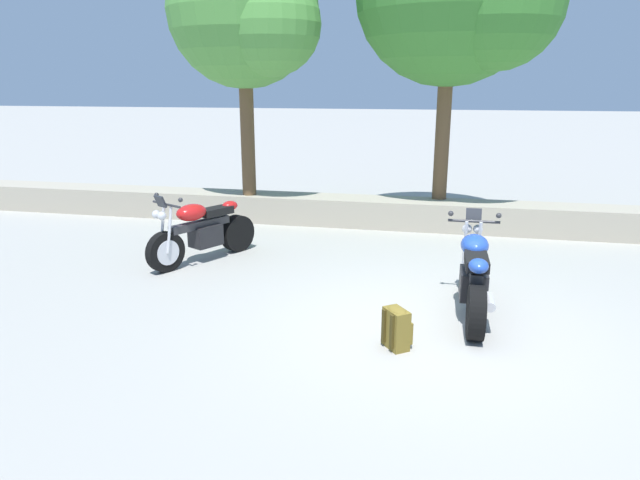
{
  "coord_description": "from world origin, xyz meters",
  "views": [
    {
      "loc": [
        0.06,
        -6.17,
        2.75
      ],
      "look_at": [
        -1.52,
        1.2,
        0.65
      ],
      "focal_mm": 31.43,
      "sensor_mm": 36.0,
      "label": 1
    }
  ],
  "objects_px": {
    "leafy_tree_far_left": "(249,14)",
    "motorcycle_red_near_left": "(202,232)",
    "rider_backpack": "(397,327)",
    "motorcycle_blue_centre": "(474,276)"
  },
  "relations": [
    {
      "from": "rider_backpack",
      "to": "leafy_tree_far_left",
      "type": "relative_size",
      "value": 0.09
    },
    {
      "from": "motorcycle_red_near_left",
      "to": "leafy_tree_far_left",
      "type": "distance_m",
      "value": 4.48
    },
    {
      "from": "motorcycle_blue_centre",
      "to": "rider_backpack",
      "type": "relative_size",
      "value": 4.39
    },
    {
      "from": "motorcycle_red_near_left",
      "to": "motorcycle_blue_centre",
      "type": "distance_m",
      "value": 4.34
    },
    {
      "from": "motorcycle_red_near_left",
      "to": "rider_backpack",
      "type": "height_order",
      "value": "motorcycle_red_near_left"
    },
    {
      "from": "leafy_tree_far_left",
      "to": "motorcycle_red_near_left",
      "type": "bearing_deg",
      "value": -89.41
    },
    {
      "from": "rider_backpack",
      "to": "leafy_tree_far_left",
      "type": "distance_m",
      "value": 7.23
    },
    {
      "from": "motorcycle_red_near_left",
      "to": "leafy_tree_far_left",
      "type": "height_order",
      "value": "leafy_tree_far_left"
    },
    {
      "from": "motorcycle_red_near_left",
      "to": "motorcycle_blue_centre",
      "type": "xyz_separation_m",
      "value": [
        4.14,
        -1.3,
        0.0
      ]
    },
    {
      "from": "motorcycle_blue_centre",
      "to": "leafy_tree_far_left",
      "type": "relative_size",
      "value": 0.41
    }
  ]
}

